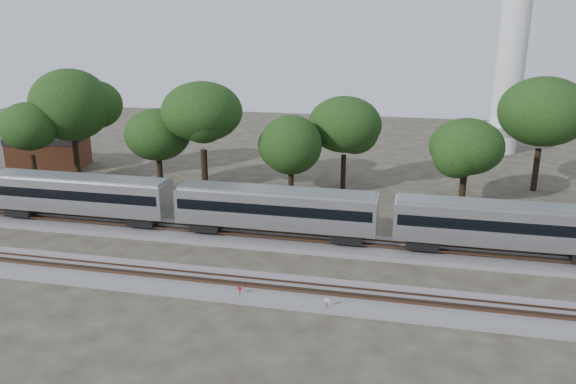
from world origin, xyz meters
name	(u,v)px	position (x,y,z in m)	size (l,w,h in m)	color
ground	(235,265)	(0.00, 0.00, 0.00)	(160.00, 160.00, 0.00)	#383328
track_far	(254,238)	(0.00, 6.00, 0.21)	(160.00, 5.00, 0.73)	slate
track_near	(219,284)	(0.00, -4.00, 0.21)	(160.00, 5.00, 0.73)	slate
train	(387,215)	(12.26, 6.00, 3.39)	(116.91, 3.35, 4.93)	silver
switch_stand_red	(240,291)	(2.20, -5.68, 0.67)	(0.33, 0.06, 1.05)	#512D19
switch_stand_white	(327,303)	(8.79, -6.16, 0.70)	(0.35, 0.12, 1.10)	#512D19
switch_lever	(278,301)	(5.12, -5.54, 0.15)	(0.50, 0.30, 0.30)	#512D19
brick_building	(49,151)	(-35.43, 25.93, 2.34)	(10.89, 8.72, 4.64)	brown
tree_0	(28,127)	(-31.07, 16.66, 7.65)	(7.80, 7.80, 10.99)	black
tree_1	(71,105)	(-28.13, 21.23, 9.69)	(9.86, 9.86, 13.90)	black
tree_2	(157,135)	(-15.54, 19.03, 6.88)	(7.02, 7.02, 9.90)	black
tree_3	(202,112)	(-9.87, 19.21, 9.79)	(9.96, 9.96, 14.04)	black
tree_4	(291,145)	(0.60, 19.44, 6.30)	(6.43, 6.43, 9.07)	black
tree_5	(345,125)	(6.08, 24.24, 8.01)	(8.16, 8.16, 11.50)	black
tree_6	(467,147)	(19.84, 21.07, 6.69)	(6.82, 6.82, 9.62)	black
tree_7	(544,112)	(28.82, 28.81, 9.64)	(9.81, 9.81, 13.83)	black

